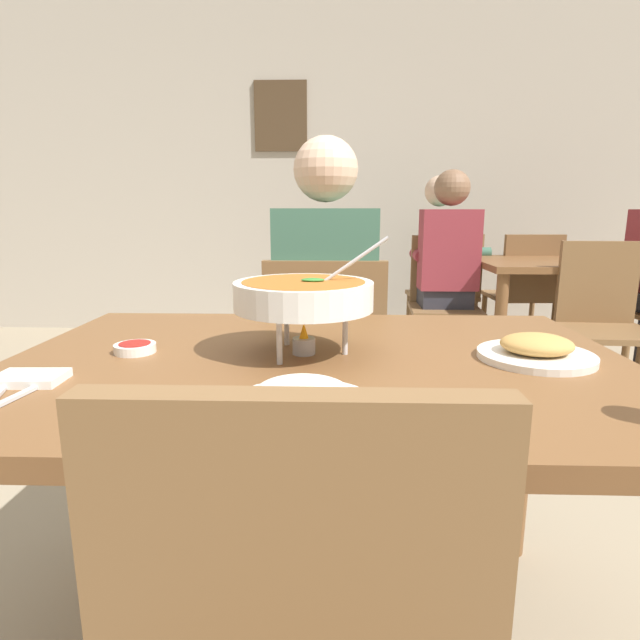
{
  "coord_description": "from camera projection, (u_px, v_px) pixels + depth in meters",
  "views": [
    {
      "loc": [
        0.04,
        -1.05,
        1.06
      ],
      "look_at": [
        0.0,
        0.15,
        0.8
      ],
      "focal_mm": 28.68,
      "sensor_mm": 36.0,
      "label": 1
    }
  ],
  "objects": [
    {
      "name": "cafe_rear_partition",
      "position": [
        333.0,
        158.0,
        4.39
      ],
      "size": [
        10.0,
        0.1,
        3.0
      ],
      "primitive_type": "cube",
      "color": "#BCB2A3",
      "rests_on": "ground_plane"
    },
    {
      "name": "picture_frame_hung",
      "position": [
        281.0,
        116.0,
        4.27
      ],
      "size": [
        0.44,
        0.03,
        0.56
      ],
      "primitive_type": "cube",
      "color": "#4C3823"
    },
    {
      "name": "dining_table_main",
      "position": [
        318.0,
        403.0,
        1.12
      ],
      "size": [
        1.32,
        0.93,
        0.75
      ],
      "color": "brown",
      "rests_on": "ground_plane"
    },
    {
      "name": "chair_diner_main",
      "position": [
        325.0,
        364.0,
        1.88
      ],
      "size": [
        0.44,
        0.44,
        0.9
      ],
      "color": "brown",
      "rests_on": "ground_plane"
    },
    {
      "name": "diner_main",
      "position": [
        326.0,
        299.0,
        1.86
      ],
      "size": [
        0.4,
        0.45,
        1.31
      ],
      "color": "#2D2D38",
      "rests_on": "ground_plane"
    },
    {
      "name": "curry_bowl",
      "position": [
        304.0,
        296.0,
        1.1
      ],
      "size": [
        0.33,
        0.3,
        0.26
      ],
      "color": "silver",
      "rests_on": "dining_table_main"
    },
    {
      "name": "rice_plate",
      "position": [
        303.0,
        400.0,
        0.79
      ],
      "size": [
        0.24,
        0.24,
        0.06
      ],
      "color": "white",
      "rests_on": "dining_table_main"
    },
    {
      "name": "appetizer_plate",
      "position": [
        535.0,
        350.0,
        1.08
      ],
      "size": [
        0.24,
        0.24,
        0.06
      ],
      "color": "white",
      "rests_on": "dining_table_main"
    },
    {
      "name": "sauce_dish",
      "position": [
        135.0,
        348.0,
        1.13
      ],
      "size": [
        0.09,
        0.09,
        0.02
      ],
      "color": "white",
      "rests_on": "dining_table_main"
    },
    {
      "name": "napkin_folded",
      "position": [
        30.0,
        378.0,
        0.93
      ],
      "size": [
        0.12,
        0.08,
        0.02
      ],
      "primitive_type": "cube",
      "rotation": [
        0.0,
        0.0,
        0.04
      ],
      "color": "white",
      "rests_on": "dining_table_main"
    },
    {
      "name": "fork_utensil",
      "position": [
        2.0,
        390.0,
        0.89
      ],
      "size": [
        0.07,
        0.16,
        0.01
      ],
      "primitive_type": "cube",
      "rotation": [
        0.0,
        0.0,
        0.33
      ],
      "color": "silver",
      "rests_on": "dining_table_main"
    },
    {
      "name": "spoon_utensil",
      "position": [
        30.0,
        390.0,
        0.89
      ],
      "size": [
        0.03,
        0.17,
        0.01
      ],
      "primitive_type": "cube",
      "rotation": [
        0.0,
        0.0,
        -0.13
      ],
      "color": "silver",
      "rests_on": "dining_table_main"
    },
    {
      "name": "dining_table_far",
      "position": [
        556.0,
        282.0,
        3.24
      ],
      "size": [
        1.0,
        0.8,
        0.75
      ],
      "color": "brown",
      "rests_on": "ground_plane"
    },
    {
      "name": "chair_bg_left",
      "position": [
        443.0,
        296.0,
        3.38
      ],
      "size": [
        0.46,
        0.46,
        0.9
      ],
      "color": "brown",
      "rests_on": "ground_plane"
    },
    {
      "name": "chair_bg_middle",
      "position": [
        454.0,
        285.0,
        3.85
      ],
      "size": [
        0.49,
        0.49,
        0.9
      ],
      "color": "brown",
      "rests_on": "ground_plane"
    },
    {
      "name": "chair_bg_corner",
      "position": [
        602.0,
        315.0,
        2.75
      ],
      "size": [
        0.47,
        0.47,
        0.9
      ],
      "color": "brown",
      "rests_on": "ground_plane"
    },
    {
      "name": "chair_bg_window",
      "position": [
        525.0,
        288.0,
        3.72
      ],
      "size": [
        0.46,
        0.46,
        0.9
      ],
      "color": "brown",
      "rests_on": "ground_plane"
    },
    {
      "name": "patron_bg_left",
      "position": [
        447.0,
        261.0,
        3.27
      ],
      "size": [
        0.4,
        0.45,
        1.31
      ],
      "color": "#2D2D38",
      "rests_on": "ground_plane"
    },
    {
      "name": "patron_bg_middle",
      "position": [
        442.0,
        254.0,
        3.76
      ],
      "size": [
        0.45,
        0.4,
        1.31
      ],
      "color": "#2D2D38",
      "rests_on": "ground_plane"
    }
  ]
}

